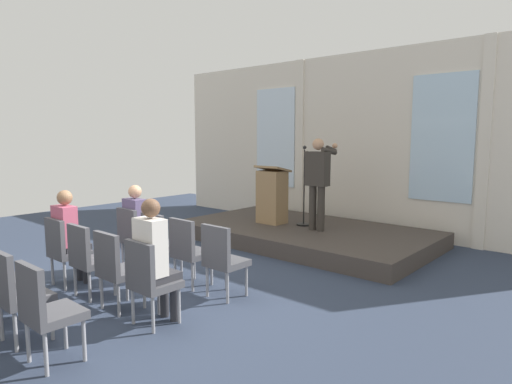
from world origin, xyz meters
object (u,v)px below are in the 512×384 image
speaker (318,177)px  lectern (272,196)px  chair_r1_c2 (116,266)px  chair_r2_c2 (16,291)px  chair_r1_c0 (64,248)px  mic_stand (304,208)px  chair_r0_c1 (159,241)px  audience_r1_c0 (69,233)px  audience_r0_c0 (138,222)px  chair_r0_c2 (189,248)px  chair_r1_c1 (88,256)px  chair_r0_c3 (222,257)px  chair_r1_c3 (149,278)px  chair_r2_c3 (45,307)px  chair_r0_c0 (134,234)px  audience_r1_c3 (155,255)px

speaker → lectern: size_ratio=1.46×
chair_r1_c2 → chair_r2_c2: bearing=-90.0°
chair_r1_c2 → chair_r1_c0: bearing=180.0°
mic_stand → chair_r2_c2: mic_stand is taller
chair_r0_c1 → audience_r1_c0: 1.21m
audience_r0_c0 → chair_r0_c2: bearing=-3.7°
chair_r1_c0 → mic_stand: bearing=78.6°
audience_r1_c0 → chair_r1_c1: bearing=-7.3°
mic_stand → lectern: 0.69m
speaker → chair_r0_c3: 3.20m
chair_r0_c1 → chair_r2_c2: size_ratio=1.00×
chair_r1_c0 → chair_r1_c3: same height
chair_r0_c1 → chair_r1_c1: (0.00, -1.09, 0.00)m
chair_r1_c0 → chair_r2_c2: 1.68m
chair_r1_c3 → mic_stand: bearing=103.5°
lectern → audience_r1_c0: bearing=-93.7°
chair_r2_c2 → chair_r0_c3: bearing=73.5°
chair_r2_c2 → chair_r1_c0: bearing=139.7°
chair_r1_c0 → chair_r2_c2: (1.28, -1.09, 0.00)m
chair_r1_c2 → chair_r2_c3: same height
speaker → chair_r1_c0: 4.41m
chair_r0_c1 → chair_r1_c2: same height
chair_r0_c0 → chair_r0_c1: size_ratio=1.00×
audience_r1_c0 → chair_r1_c1: audience_r1_c0 is taller
lectern → chair_r0_c2: bearing=-71.4°
chair_r0_c3 → mic_stand: bearing=107.8°
audience_r1_c3 → audience_r1_c0: bearing=179.9°
audience_r1_c0 → chair_r0_c3: bearing=27.6°
chair_r0_c0 → mic_stand: bearing=75.0°
chair_r0_c1 → chair_r1_c3: bearing=-40.3°
chair_r0_c3 → chair_r1_c0: 2.21m
lectern → chair_r0_c0: lectern is taller
chair_r2_c2 → chair_r1_c1: bearing=120.6°
audience_r1_c3 → chair_r2_c2: (-0.64, -1.17, -0.23)m
chair_r0_c0 → chair_r1_c1: size_ratio=1.00×
chair_r1_c0 → chair_r0_c1: bearing=59.4°
chair_r0_c0 → chair_r1_c3: size_ratio=1.00×
chair_r1_c3 → chair_r1_c2: bearing=180.0°
mic_stand → audience_r1_c3: 4.40m
speaker → chair_r0_c3: bearing=-78.8°
lectern → chair_r1_c3: size_ratio=1.23×
lectern → chair_r1_c0: lectern is taller
lectern → audience_r1_c3: lectern is taller
mic_stand → chair_r1_c2: 4.37m
chair_r0_c0 → chair_r1_c2: size_ratio=1.00×
chair_r1_c0 → chair_r1_c1: size_ratio=1.00×
chair_r0_c1 → chair_r1_c2: bearing=-59.4°
lectern → chair_r0_c1: bearing=-82.8°
chair_r2_c3 → speaker: bearing=96.6°
chair_r0_c1 → audience_r1_c0: (-0.64, -1.00, 0.19)m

